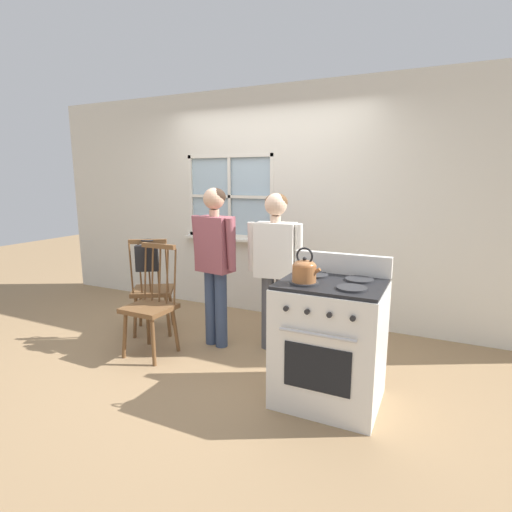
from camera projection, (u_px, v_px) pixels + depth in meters
name	position (u px, v px, depth m)	size (l,w,h in m)	color
ground_plane	(208.00, 356.00, 3.79)	(16.00, 16.00, 0.00)	#937551
wall_back	(270.00, 205.00, 4.77)	(6.40, 0.16, 2.70)	silver
chair_by_window	(152.00, 291.00, 4.30)	(0.57, 0.56, 1.05)	brown
chair_near_wall	(151.00, 307.00, 3.76)	(0.43, 0.41, 1.05)	brown
person_elderly_left	(215.00, 253.00, 3.87)	(0.51, 0.27, 1.57)	#384766
person_teen_center	(275.00, 257.00, 3.78)	(0.54, 0.26, 1.52)	#4C4C51
stove	(330.00, 341.00, 2.96)	(0.75, 0.68, 1.08)	white
kettle	(304.00, 270.00, 2.81)	(0.21, 0.17, 0.25)	#A86638
potted_plant	(223.00, 232.00, 5.01)	(0.14, 0.14, 0.27)	#935B3D
handbag	(147.00, 257.00, 3.99)	(0.24, 0.25, 0.31)	black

